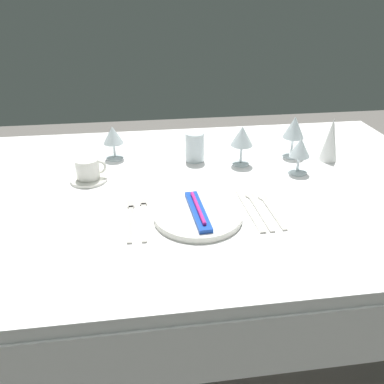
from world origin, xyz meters
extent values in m
plane|color=slate|center=(0.00, 0.00, 0.00)|extent=(6.00, 6.00, 0.00)
cube|color=white|center=(0.00, 0.00, 0.72)|extent=(1.80, 1.10, 0.04)
cube|color=white|center=(0.00, -0.55, 0.61)|extent=(1.80, 0.01, 0.18)
cube|color=white|center=(0.00, 0.55, 0.61)|extent=(1.80, 0.01, 0.18)
cylinder|color=brown|center=(0.80, 0.45, 0.35)|extent=(0.07, 0.07, 0.70)
cylinder|color=white|center=(0.01, -0.20, 0.75)|extent=(0.25, 0.25, 0.02)
cube|color=blue|center=(0.01, -0.20, 0.76)|extent=(0.05, 0.21, 0.01)
cylinder|color=#CC268C|center=(0.01, -0.20, 0.78)|extent=(0.02, 0.17, 0.01)
cube|color=beige|center=(-0.14, -0.20, 0.74)|extent=(0.02, 0.20, 0.00)
cube|color=beige|center=(-0.14, -0.09, 0.74)|extent=(0.02, 0.04, 0.00)
cube|color=beige|center=(-0.18, -0.21, 0.74)|extent=(0.02, 0.19, 0.00)
cube|color=beige|center=(-0.17, -0.10, 0.74)|extent=(0.02, 0.04, 0.00)
cube|color=beige|center=(0.16, -0.20, 0.74)|extent=(0.03, 0.19, 0.00)
cube|color=beige|center=(0.16, -0.10, 0.74)|extent=(0.02, 0.06, 0.00)
cube|color=beige|center=(0.19, -0.20, 0.74)|extent=(0.02, 0.19, 0.00)
ellipsoid|color=beige|center=(0.19, -0.10, 0.74)|extent=(0.03, 0.04, 0.01)
cube|color=beige|center=(0.23, -0.21, 0.74)|extent=(0.02, 0.17, 0.00)
ellipsoid|color=beige|center=(0.22, -0.11, 0.74)|extent=(0.03, 0.04, 0.01)
cylinder|color=white|center=(-0.31, 0.08, 0.74)|extent=(0.12, 0.12, 0.01)
cylinder|color=white|center=(-0.31, 0.08, 0.78)|extent=(0.08, 0.08, 0.07)
torus|color=white|center=(-0.27, 0.08, 0.79)|extent=(0.05, 0.01, 0.05)
cylinder|color=silver|center=(0.42, 0.19, 0.74)|extent=(0.07, 0.07, 0.01)
cylinder|color=silver|center=(0.42, 0.19, 0.78)|extent=(0.01, 0.01, 0.07)
cone|color=silver|center=(0.42, 0.19, 0.85)|extent=(0.08, 0.08, 0.08)
cylinder|color=silver|center=(0.22, 0.14, 0.74)|extent=(0.06, 0.06, 0.01)
cylinder|color=silver|center=(0.22, 0.14, 0.78)|extent=(0.01, 0.01, 0.07)
cone|color=silver|center=(0.22, 0.14, 0.85)|extent=(0.08, 0.08, 0.07)
cylinder|color=silver|center=(0.39, 0.04, 0.74)|extent=(0.07, 0.07, 0.01)
cylinder|color=silver|center=(0.39, 0.04, 0.77)|extent=(0.01, 0.01, 0.06)
cone|color=silver|center=(0.39, 0.04, 0.83)|extent=(0.07, 0.07, 0.06)
cylinder|color=silver|center=(-0.23, 0.25, 0.74)|extent=(0.07, 0.07, 0.01)
cylinder|color=silver|center=(-0.23, 0.25, 0.77)|extent=(0.01, 0.01, 0.06)
cone|color=silver|center=(-0.23, 0.25, 0.83)|extent=(0.07, 0.07, 0.06)
cylinder|color=silver|center=(0.06, 0.20, 0.79)|extent=(0.07, 0.07, 0.11)
cone|color=white|center=(0.54, 0.13, 0.82)|extent=(0.07, 0.07, 0.16)
camera|label=1|loc=(-0.13, -1.13, 1.33)|focal=37.27mm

